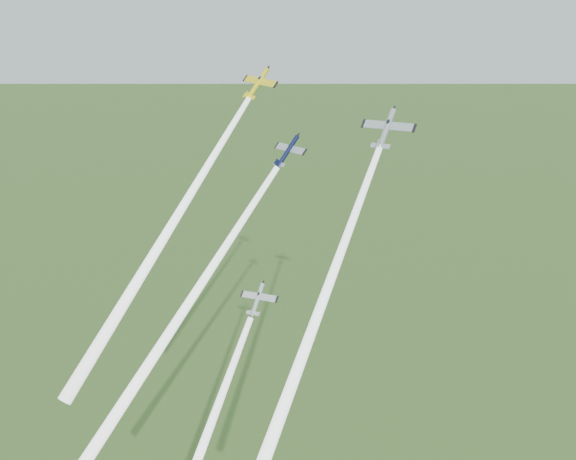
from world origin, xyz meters
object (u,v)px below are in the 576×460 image
Objects in this scene: plane_yellow at (258,83)px; plane_navy at (288,151)px; plane_silver_low at (258,299)px; plane_silver_right at (387,128)px.

plane_yellow is 1.13× the size of plane_navy.
plane_yellow reaches higher than plane_silver_low.
plane_silver_right is at bearing 40.52° from plane_navy.
plane_yellow is 38.73m from plane_silver_low.
plane_navy is at bearing -159.34° from plane_silver_right.
plane_silver_low is (13.15, -20.24, -30.28)m from plane_yellow.
plane_navy is 15.76m from plane_silver_right.
plane_silver_right is 1.32× the size of plane_silver_low.
plane_silver_right reaches higher than plane_silver_low.
plane_silver_low is (-14.09, -14.66, -25.94)m from plane_silver_right.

